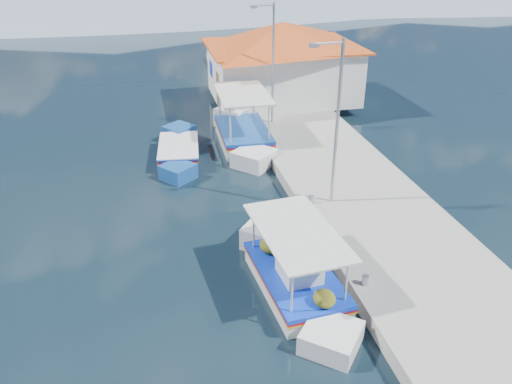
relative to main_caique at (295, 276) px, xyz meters
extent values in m
plane|color=black|center=(-1.96, 2.10, -0.44)|extent=(160.00, 160.00, 0.00)
cube|color=#98968F|center=(3.94, 8.10, -0.19)|extent=(5.00, 44.00, 0.50)
cylinder|color=#A5A8AD|center=(1.84, -0.90, 0.21)|extent=(0.20, 0.20, 0.30)
cylinder|color=#A5A8AD|center=(1.84, 4.10, 0.21)|extent=(0.20, 0.20, 0.30)
cylinder|color=#A5A8AD|center=(1.84, 10.10, 0.21)|extent=(0.20, 0.20, 0.30)
cylinder|color=#A5A8AD|center=(1.84, 16.10, 0.21)|extent=(0.20, 0.20, 0.30)
cube|color=white|center=(-0.01, -0.07, -0.25)|extent=(2.30, 4.02, 0.84)
cube|color=white|center=(0.23, 2.47, -0.14)|extent=(1.98, 1.98, 0.93)
cube|color=white|center=(-0.24, -2.53, -0.25)|extent=(1.93, 1.93, 0.80)
cube|color=#0E33BD|center=(-0.01, -0.07, 0.14)|extent=(2.37, 4.14, 0.05)
cube|color=maroon|center=(-0.01, -0.07, 0.07)|extent=(2.37, 4.14, 0.04)
cube|color=gold|center=(-0.01, -0.07, 0.01)|extent=(2.37, 4.14, 0.04)
cube|color=#0E33BD|center=(-0.01, -0.07, 0.21)|extent=(2.39, 4.10, 0.04)
cube|color=brown|center=(-0.01, -0.07, 0.18)|extent=(2.14, 3.93, 0.04)
cube|color=white|center=(-0.03, -0.34, 0.67)|extent=(1.18, 1.25, 0.98)
cube|color=silver|center=(-0.03, -0.34, 1.17)|extent=(1.28, 1.35, 0.05)
cylinder|color=beige|center=(-0.64, 1.62, 0.89)|extent=(0.06, 0.06, 1.42)
cylinder|color=beige|center=(0.92, 1.47, 0.89)|extent=(0.06, 0.06, 1.42)
cylinder|color=beige|center=(-0.94, -1.61, 0.89)|extent=(0.06, 0.06, 1.42)
cylinder|color=beige|center=(0.62, -1.75, 0.89)|extent=(0.06, 0.06, 1.42)
cube|color=silver|center=(-0.01, -0.07, 1.60)|extent=(2.40, 4.03, 0.06)
ellipsoid|color=#434713|center=(-0.25, 1.20, 0.43)|extent=(0.68, 0.74, 0.51)
ellipsoid|color=#434713|center=(0.41, 1.59, 0.39)|extent=(0.57, 0.63, 0.43)
ellipsoid|color=#434713|center=(0.02, -1.68, 0.41)|extent=(0.60, 0.66, 0.45)
sphere|color=#FF3D08|center=(0.93, 0.38, 0.85)|extent=(0.36, 0.36, 0.36)
cube|color=white|center=(0.77, 11.61, -0.20)|extent=(2.35, 4.24, 1.07)
cube|color=white|center=(0.71, 14.42, -0.06)|extent=(2.29, 2.29, 1.18)
cube|color=white|center=(0.83, 8.88, -0.20)|extent=(2.23, 2.23, 1.01)
cube|color=#0E33BD|center=(0.77, 11.61, 0.30)|extent=(2.42, 4.37, 0.07)
cube|color=maroon|center=(0.77, 11.61, 0.21)|extent=(2.42, 4.37, 0.06)
cube|color=gold|center=(0.77, 11.61, 0.13)|extent=(2.42, 4.37, 0.05)
cube|color=navy|center=(0.77, 11.61, 0.38)|extent=(2.44, 4.33, 0.06)
cube|color=brown|center=(0.77, 11.61, 0.35)|extent=(2.16, 4.15, 0.06)
cylinder|color=beige|center=(-0.17, 13.35, 1.25)|extent=(0.08, 0.08, 1.80)
cylinder|color=beige|center=(1.63, 13.39, 1.25)|extent=(0.08, 0.08, 1.80)
cylinder|color=beige|center=(-0.09, 9.83, 1.25)|extent=(0.08, 0.08, 1.80)
cylinder|color=beige|center=(1.71, 9.87, 1.25)|extent=(0.08, 0.08, 1.80)
cube|color=silver|center=(0.77, 11.61, 2.15)|extent=(2.46, 4.24, 0.08)
cube|color=navy|center=(-2.53, 10.43, -0.23)|extent=(2.07, 3.45, 0.92)
cube|color=navy|center=(-2.76, 12.62, -0.11)|extent=(1.76, 1.76, 1.01)
cube|color=navy|center=(-2.31, 8.31, -0.23)|extent=(1.71, 1.71, 0.87)
cube|color=#0E33BD|center=(-2.53, 10.43, 0.19)|extent=(2.13, 3.56, 0.06)
cube|color=maroon|center=(-2.53, 10.43, 0.12)|extent=(2.13, 3.56, 0.05)
cube|color=gold|center=(-2.53, 10.43, 0.05)|extent=(2.13, 3.56, 0.04)
cube|color=white|center=(-2.53, 10.43, 0.26)|extent=(2.14, 3.53, 0.05)
cube|color=brown|center=(-2.53, 10.43, 0.23)|extent=(1.92, 3.38, 0.05)
cube|color=white|center=(4.24, 17.10, 1.56)|extent=(8.00, 6.00, 3.00)
cube|color=#CC5C1C|center=(4.24, 17.10, 3.11)|extent=(8.64, 6.48, 0.10)
pyramid|color=#CC5C1C|center=(4.24, 17.10, 3.76)|extent=(10.49, 10.49, 1.40)
cube|color=brown|center=(0.26, 16.10, 1.06)|extent=(0.06, 1.00, 2.00)
cube|color=#0E33BD|center=(0.26, 18.60, 1.66)|extent=(0.06, 1.20, 0.90)
cylinder|color=#A5A8AD|center=(2.64, 4.10, 3.06)|extent=(0.12, 0.12, 6.00)
cylinder|color=#A5A8AD|center=(2.14, 4.10, 5.91)|extent=(1.00, 0.08, 0.08)
cube|color=#A5A8AD|center=(1.64, 4.10, 5.86)|extent=(0.30, 0.14, 0.14)
cylinder|color=#A5A8AD|center=(2.64, 13.10, 3.06)|extent=(0.12, 0.12, 6.00)
cylinder|color=#A5A8AD|center=(2.14, 13.10, 5.91)|extent=(1.00, 0.08, 0.08)
cube|color=#A5A8AD|center=(1.64, 13.10, 5.86)|extent=(0.30, 0.14, 0.14)
camera|label=1|loc=(-3.85, -11.78, 9.27)|focal=35.87mm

